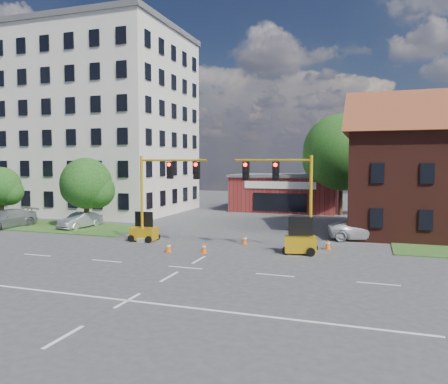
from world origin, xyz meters
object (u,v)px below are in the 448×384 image
Objects in this scene: signal_mast_east at (285,191)px; trailer_east at (300,243)px; signal_mast_west at (162,188)px; pickup_white at (365,230)px; trailer_west at (144,232)px.

signal_mast_east is 3.41m from trailer_east.
signal_mast_west is 15.23m from pickup_white.
signal_mast_east reaches higher than pickup_white.
signal_mast_east is at bearing 131.09° from pickup_white.
signal_mast_east is 2.80× the size of trailer_east.
signal_mast_east is 10.97m from trailer_west.
trailer_east is at bearing -5.53° from trailer_west.
pickup_white is (3.81, 6.38, 0.05)m from trailer_east.
trailer_west reaches higher than pickup_white.
trailer_west is 16.34m from pickup_white.
signal_mast_east is (8.71, 0.00, 0.00)m from signal_mast_west.
trailer_west is 0.93× the size of trailer_east.
signal_mast_west and signal_mast_east have the same top height.
signal_mast_west is at bearing 103.87° from pickup_white.
trailer_east is (11.51, -0.72, 0.05)m from trailer_west.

